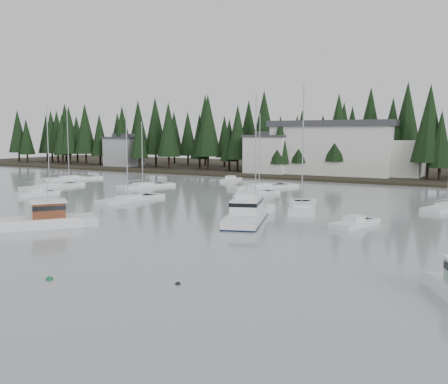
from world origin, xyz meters
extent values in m
cube|color=black|center=(0.00, 97.00, 0.00)|extent=(240.00, 54.00, 1.00)
cube|color=silver|center=(-18.00, 79.00, 4.25)|extent=(9.00, 7.00, 7.50)
cube|color=#38383D|center=(-18.00, 79.00, 8.25)|extent=(9.54, 7.42, 0.50)
cube|color=#38383D|center=(-18.00, 79.00, 8.85)|extent=(4.95, 3.85, 0.80)
cube|color=#999EA0|center=(-60.00, 81.00, 4.00)|extent=(8.00, 7.00, 7.00)
cube|color=#38383D|center=(-60.00, 81.00, 7.75)|extent=(8.48, 7.42, 0.50)
cube|color=#38383D|center=(-60.00, 81.00, 8.35)|extent=(4.40, 3.85, 0.80)
cube|color=silver|center=(-5.00, 82.00, 5.50)|extent=(24.00, 10.00, 10.00)
cube|color=#38383D|center=(-5.00, 82.00, 10.80)|extent=(25.00, 11.00, 1.20)
cube|color=silver|center=(7.00, 84.00, 4.00)|extent=(10.00, 8.00, 7.00)
cube|color=white|center=(-12.20, 12.97, 0.11)|extent=(8.37, 9.67, 1.40)
cube|color=white|center=(-12.20, 12.97, 0.86)|extent=(8.20, 9.48, 0.13)
cube|color=#502710|center=(-11.04, 14.52, 1.61)|extent=(3.85, 3.91, 1.50)
cube|color=white|center=(-11.04, 14.52, 2.42)|extent=(4.34, 4.41, 0.13)
cube|color=black|center=(-11.04, 14.52, 1.91)|extent=(3.93, 3.98, 0.43)
cylinder|color=#A5A8AD|center=(-11.04, 14.52, 3.33)|extent=(0.08, 0.08, 1.72)
cube|color=black|center=(-14.35, 14.58, -0.05)|extent=(3.09, 3.52, 0.59)
cube|color=white|center=(4.00, 26.14, 0.14)|extent=(6.49, 11.00, 1.53)
cube|color=black|center=(4.00, 26.14, 0.03)|extent=(6.53, 11.06, 0.21)
cube|color=white|center=(3.83, 26.64, 1.63)|extent=(4.29, 6.04, 1.39)
cube|color=black|center=(3.83, 26.64, 1.96)|extent=(4.37, 6.11, 0.38)
cube|color=white|center=(3.83, 26.64, 2.63)|extent=(2.73, 3.22, 0.62)
cylinder|color=#A5A8AD|center=(3.83, 26.64, 3.39)|extent=(0.10, 0.10, 1.05)
cube|color=white|center=(-46.49, 49.94, -0.03)|extent=(6.34, 10.14, 1.05)
cube|color=white|center=(-46.49, 49.94, 0.62)|extent=(3.10, 3.84, 0.30)
cylinder|color=#A5A8AD|center=(-46.49, 49.94, 6.97)|extent=(0.14, 0.14, 12.93)
cube|color=white|center=(20.52, 45.22, -0.03)|extent=(5.00, 9.45, 1.05)
cube|color=white|center=(20.52, 45.22, 0.62)|extent=(2.53, 3.47, 0.30)
cube|color=white|center=(-16.39, 31.97, -0.03)|extent=(3.40, 9.17, 1.05)
cube|color=white|center=(-16.39, 31.97, 0.62)|extent=(2.11, 3.20, 0.30)
cylinder|color=#A5A8AD|center=(-16.39, 31.97, 6.23)|extent=(0.14, 0.14, 11.45)
cube|color=white|center=(5.99, 36.28, -0.03)|extent=(6.32, 10.48, 1.05)
cube|color=white|center=(5.99, 36.28, 0.62)|extent=(3.13, 3.94, 0.30)
cylinder|color=#A5A8AD|center=(5.99, 36.28, 7.39)|extent=(0.14, 0.14, 13.78)
cube|color=white|center=(-8.16, 54.21, -0.03)|extent=(7.60, 10.66, 1.05)
cube|color=white|center=(-8.16, 54.21, 0.62)|extent=(3.53, 4.14, 0.30)
cylinder|color=#A5A8AD|center=(-8.16, 54.21, 6.22)|extent=(0.14, 0.14, 11.45)
cube|color=white|center=(-38.07, 37.97, -0.03)|extent=(3.04, 10.09, 1.05)
cube|color=white|center=(-38.07, 37.97, 0.62)|extent=(1.97, 3.47, 0.30)
cylinder|color=#A5A8AD|center=(-38.07, 37.97, 6.98)|extent=(0.14, 0.14, 12.96)
cube|color=white|center=(-25.43, 46.12, -0.03)|extent=(5.26, 8.97, 1.05)
cube|color=white|center=(-25.43, 46.12, 0.62)|extent=(2.79, 3.36, 0.30)
cylinder|color=#A5A8AD|center=(-25.43, 46.12, 5.60)|extent=(0.14, 0.14, 10.21)
cube|color=white|center=(-4.20, 44.81, -0.03)|extent=(2.91, 8.14, 1.05)
cube|color=white|center=(-4.20, 44.81, 0.62)|extent=(1.93, 2.80, 0.30)
cylinder|color=#A5A8AD|center=(-4.20, 44.81, 7.39)|extent=(0.14, 0.14, 13.78)
cube|color=white|center=(-31.79, 29.89, 0.05)|extent=(3.21, 5.94, 0.90)
cube|color=white|center=(-31.79, 29.89, 0.75)|extent=(1.81, 2.05, 0.55)
cube|color=white|center=(14.03, 29.03, 0.05)|extent=(3.57, 5.72, 0.90)
cube|color=white|center=(14.03, 29.03, 0.75)|extent=(1.90, 2.05, 0.55)
cube|color=white|center=(-18.12, 62.56, 0.05)|extent=(2.79, 5.44, 0.90)
cube|color=white|center=(-18.12, 62.56, 0.75)|extent=(1.68, 1.83, 0.55)
cube|color=white|center=(2.52, 30.24, 0.05)|extent=(3.34, 5.66, 0.90)
cube|color=white|center=(2.52, 30.24, 0.75)|extent=(1.84, 1.99, 0.55)
sphere|color=#145933|center=(2.94, 2.48, 0.00)|extent=(0.45, 0.45, 0.45)
sphere|color=black|center=(10.19, 5.60, 0.00)|extent=(0.33, 0.33, 0.33)
camera|label=1|loc=(26.66, -17.57, 8.76)|focal=40.00mm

